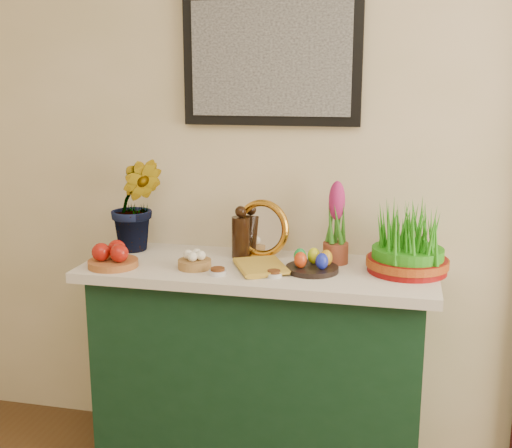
% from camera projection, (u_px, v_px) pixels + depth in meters
% --- Properties ---
extents(sideboard, '(1.30, 0.45, 0.85)m').
position_uv_depth(sideboard, '(259.00, 372.00, 2.67)').
color(sideboard, '#12331F').
rests_on(sideboard, ground).
extents(tablecloth, '(1.40, 0.55, 0.04)m').
position_uv_depth(tablecloth, '(259.00, 270.00, 2.57)').
color(tablecloth, beige).
rests_on(tablecloth, sideboard).
extents(hyacinth_green, '(0.32, 0.30, 0.54)m').
position_uv_depth(hyacinth_green, '(136.00, 189.00, 2.74)').
color(hyacinth_green, '#337C20').
rests_on(hyacinth_green, tablecloth).
extents(apple_bowl, '(0.23, 0.23, 0.10)m').
position_uv_depth(apple_bowl, '(113.00, 256.00, 2.54)').
color(apple_bowl, '#9C572A').
rests_on(apple_bowl, tablecloth).
extents(garlic_basket, '(0.17, 0.17, 0.07)m').
position_uv_depth(garlic_basket, '(195.00, 261.00, 2.52)').
color(garlic_basket, olive).
rests_on(garlic_basket, tablecloth).
extents(vinegar_cruet, '(0.08, 0.08, 0.22)m').
position_uv_depth(vinegar_cruet, '(241.00, 235.00, 2.66)').
color(vinegar_cruet, black).
rests_on(vinegar_cruet, tablecloth).
extents(mirror, '(0.25, 0.11, 0.24)m').
position_uv_depth(mirror, '(262.00, 229.00, 2.67)').
color(mirror, gold).
rests_on(mirror, tablecloth).
extents(book, '(0.25, 0.28, 0.03)m').
position_uv_depth(book, '(238.00, 267.00, 2.48)').
color(book, gold).
rests_on(book, tablecloth).
extents(spice_dish_left, '(0.07, 0.07, 0.03)m').
position_uv_depth(spice_dish_left, '(218.00, 272.00, 2.44)').
color(spice_dish_left, silver).
rests_on(spice_dish_left, tablecloth).
extents(spice_dish_right, '(0.06, 0.06, 0.03)m').
position_uv_depth(spice_dish_right, '(274.00, 274.00, 2.41)').
color(spice_dish_right, silver).
rests_on(spice_dish_right, tablecloth).
extents(egg_plate, '(0.25, 0.25, 0.08)m').
position_uv_depth(egg_plate, '(312.00, 264.00, 2.48)').
color(egg_plate, black).
rests_on(egg_plate, tablecloth).
extents(hyacinth_pink, '(0.10, 0.10, 0.34)m').
position_uv_depth(hyacinth_pink, '(336.00, 227.00, 2.57)').
color(hyacinth_pink, brown).
rests_on(hyacinth_pink, tablecloth).
extents(wheatgrass_sabzeh, '(0.32, 0.32, 0.26)m').
position_uv_depth(wheatgrass_sabzeh, '(408.00, 243.00, 2.46)').
color(wheatgrass_sabzeh, maroon).
rests_on(wheatgrass_sabzeh, tablecloth).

